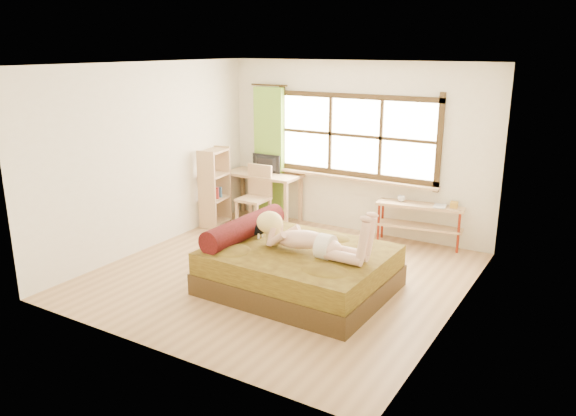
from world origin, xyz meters
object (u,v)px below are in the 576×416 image
Objects in this scene: desk at (263,179)px; pipe_shelf at (421,215)px; chair at (256,193)px; bed at (296,267)px; bookshelf at (215,187)px; woman at (309,227)px; kitten at (255,227)px.

desk is 1.00× the size of pipe_shelf.
pipe_shelf is (2.64, 0.48, -0.10)m from chair.
chair is at bearing 135.96° from bed.
pipe_shelf is 3.36m from bookshelf.
woman is 3.12m from bookshelf.
chair is 2.69m from pipe_shelf.
desk is (-2.15, 2.27, -0.14)m from woman.
woman reaches higher than kitten.
pipe_shelf is at bearing 9.85° from chair.
woman is at bearing -46.91° from desk.
bookshelf is at bearing 150.26° from woman.
bookshelf reaches higher than chair.
desk is at bearing 105.18° from chair.
woman reaches higher than bed.
bookshelf is at bearing -128.15° from desk.
woman is 1.13× the size of pipe_shelf.
bed is 2.48m from pipe_shelf.
bookshelf reaches higher than woman.
bookshelf is (-2.47, 1.55, 0.37)m from bed.
chair is at bearing -178.47° from pipe_shelf.
bookshelf reaches higher than pipe_shelf.
chair is at bearing 124.99° from kitten.
bookshelf is (-3.26, -0.79, 0.19)m from pipe_shelf.
chair is (-1.85, 1.86, 0.28)m from bed.
woman is 0.90m from kitten.
bed is 1.64× the size of pipe_shelf.
bed is at bearing -117.47° from pipe_shelf.
bed is at bearing -49.09° from desk.
desk is at bearing 132.45° from bed.
woman reaches higher than pipe_shelf.
kitten is 2.12m from chair.
kitten is at bearing -47.98° from bookshelf.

